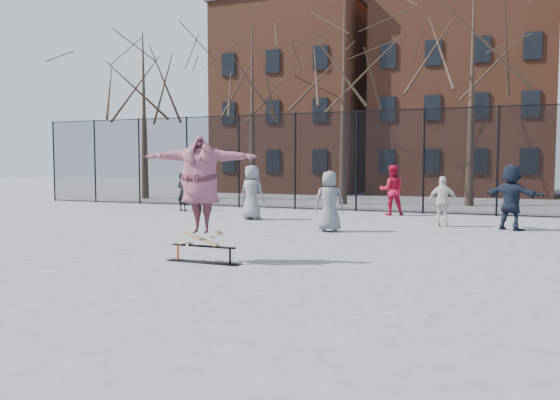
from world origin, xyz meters
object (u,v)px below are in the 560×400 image
at_px(skate_rail, 203,256).
at_px(bystander_navy, 511,197).
at_px(skater, 200,191).
at_px(bystander_red, 392,190).
at_px(bystander_grey, 252,192).
at_px(bystander_extra, 329,201).
at_px(bystander_white, 443,201).
at_px(skateboard, 201,242).
at_px(bystander_black, 183,192).

distance_m(skate_rail, bystander_navy, 9.68).
relative_size(skater, bystander_red, 1.27).
bearing_deg(bystander_grey, bystander_extra, 157.07).
relative_size(bystander_red, bystander_white, 1.21).
bearing_deg(skateboard, bystander_navy, 53.99).
bearing_deg(skateboard, skater, 0.00).
xyz_separation_m(bystander_navy, bystander_extra, (-4.76, -2.32, -0.09)).
height_order(skater, bystander_black, skater).
relative_size(skate_rail, bystander_red, 0.85).
bearing_deg(bystander_navy, skater, 84.83).
distance_m(bystander_black, bystander_white, 10.32).
bearing_deg(skater, bystander_navy, 38.76).
height_order(skateboard, bystander_red, bystander_red).
bearing_deg(bystander_grey, skate_rail, 117.26).
bearing_deg(bystander_grey, skater, 116.88).
distance_m(skate_rail, bystander_grey, 8.07).
bearing_deg(bystander_navy, skate_rail, 85.10).
distance_m(skate_rail, bystander_extra, 5.62).
bearing_deg(bystander_red, skater, 63.61).
bearing_deg(bystander_navy, bystander_extra, 56.85).
distance_m(skater, bystander_white, 8.86).
height_order(skater, bystander_white, skater).
bearing_deg(bystander_white, bystander_grey, 4.15).
relative_size(skate_rail, bystander_white, 1.03).
relative_size(skater, bystander_extra, 1.36).
bearing_deg(bystander_red, bystander_grey, 21.17).
bearing_deg(bystander_red, bystander_white, 107.60).
bearing_deg(skateboard, bystander_grey, 107.99).
distance_m(bystander_black, bystander_extra, 8.39).
relative_size(skater, bystander_navy, 1.23).
relative_size(skateboard, bystander_black, 0.54).
bearing_deg(bystander_black, skate_rail, 140.06).
relative_size(bystander_black, bystander_navy, 0.80).
xyz_separation_m(bystander_red, bystander_extra, (-0.73, -5.46, -0.07)).
bearing_deg(bystander_red, bystander_black, -7.71).
height_order(bystander_navy, bystander_extra, bystander_navy).
xyz_separation_m(skateboard, bystander_extra, (0.93, 5.51, 0.47)).
bearing_deg(bystander_navy, bystander_grey, 32.28).
bearing_deg(bystander_white, bystander_navy, 175.91).
distance_m(skate_rail, bystander_red, 11.11).
relative_size(skater, bystander_grey, 1.26).
height_order(bystander_grey, bystander_black, bystander_grey).
bearing_deg(bystander_extra, bystander_red, -119.08).
xyz_separation_m(skater, bystander_white, (3.77, 7.99, -0.63)).
xyz_separation_m(bystander_white, bystander_extra, (-2.84, -2.48, 0.09)).
height_order(bystander_red, bystander_extra, bystander_red).
relative_size(skater, bystander_white, 1.53).
xyz_separation_m(skate_rail, bystander_extra, (0.88, 5.51, 0.73)).
relative_size(skateboard, bystander_grey, 0.44).
bearing_deg(skater, skateboard, 0.00).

